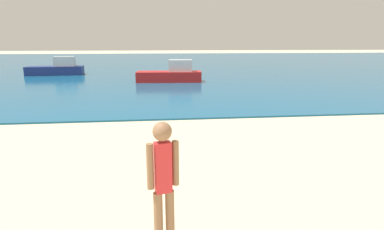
{
  "coord_description": "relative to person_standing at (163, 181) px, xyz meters",
  "views": [
    {
      "loc": [
        -1.11,
        4.26,
        2.51
      ],
      "look_at": [
        -0.32,
        11.29,
        0.82
      ],
      "focal_mm": 28.69,
      "sensor_mm": 36.0,
      "label": 1
    }
  ],
  "objects": [
    {
      "name": "boat_near",
      "position": [
        0.83,
        16.16,
        -0.4
      ],
      "size": [
        4.11,
        1.53,
        1.37
      ],
      "rotation": [
        0.0,
        0.0,
        3.08
      ],
      "color": "red",
      "rests_on": "water"
    },
    {
      "name": "person_standing",
      "position": [
        0.0,
        0.0,
        0.0
      ],
      "size": [
        0.37,
        0.22,
        1.65
      ],
      "rotation": [
        0.0,
        0.0,
        0.24
      ],
      "color": "#936B4C",
      "rests_on": "ground"
    },
    {
      "name": "water",
      "position": [
        1.08,
        36.49,
        -0.91
      ],
      "size": [
        160.0,
        60.0,
        0.06
      ],
      "primitive_type": "cube",
      "color": "#14567F",
      "rests_on": "ground"
    },
    {
      "name": "boat_far",
      "position": [
        -7.65,
        21.29,
        -0.4
      ],
      "size": [
        4.16,
        1.6,
        1.38
      ],
      "rotation": [
        0.0,
        0.0,
        3.22
      ],
      "color": "navy",
      "rests_on": "water"
    }
  ]
}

